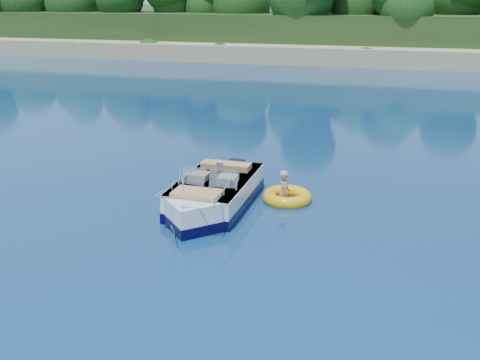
{
  "coord_description": "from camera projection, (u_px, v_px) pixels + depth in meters",
  "views": [
    {
      "loc": [
        1.96,
        -11.32,
        5.63
      ],
      "look_at": [
        -1.91,
        1.96,
        0.85
      ],
      "focal_mm": 40.0,
      "sensor_mm": 36.0,
      "label": 1
    }
  ],
  "objects": [
    {
      "name": "shoreline",
      "position": [
        385.0,
        33.0,
        70.18
      ],
      "size": [
        170.0,
        59.0,
        6.0
      ],
      "color": "tan",
      "rests_on": "ground"
    },
    {
      "name": "ground",
      "position": [
        294.0,
        247.0,
        12.63
      ],
      "size": [
        160.0,
        160.0,
        0.0
      ],
      "primitive_type": "plane",
      "color": "#091C43",
      "rests_on": "ground"
    },
    {
      "name": "tow_tube",
      "position": [
        287.0,
        197.0,
        15.51
      ],
      "size": [
        1.77,
        1.77,
        0.38
      ],
      "rotation": [
        0.0,
        0.0,
        -0.27
      ],
      "color": "#FFAE10",
      "rests_on": "ground"
    },
    {
      "name": "motorboat",
      "position": [
        212.0,
        197.0,
        14.84
      ],
      "size": [
        1.92,
        5.31,
        1.77
      ],
      "rotation": [
        0.0,
        0.0,
        -0.01
      ],
      "color": "white",
      "rests_on": "ground"
    },
    {
      "name": "boy",
      "position": [
        284.0,
        200.0,
        15.59
      ],
      "size": [
        0.63,
        0.85,
        1.53
      ],
      "primitive_type": "imported",
      "rotation": [
        0.0,
        -0.17,
        1.98
      ],
      "color": "tan",
      "rests_on": "ground"
    }
  ]
}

